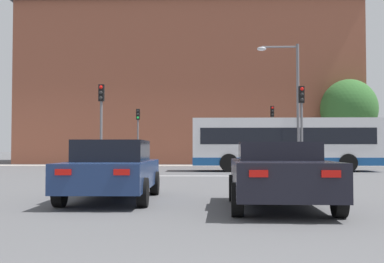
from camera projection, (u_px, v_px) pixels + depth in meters
name	position (u px, v px, depth m)	size (l,w,h in m)	color
stop_line_strip	(202.00, 176.00, 22.39)	(7.83, 0.30, 0.01)	silver
far_pavement	(204.00, 166.00, 36.37)	(68.70, 2.50, 0.01)	#A09B91
brick_civic_building	(190.00, 84.00, 46.90)	(29.74, 15.44, 17.84)	brown
car_saloon_left	(113.00, 170.00, 11.78)	(2.08, 4.60, 1.47)	navy
car_roadster_right	(279.00, 175.00, 10.19)	(2.18, 4.34, 1.41)	black
bus_crossing_lead	(284.00, 143.00, 27.30)	(10.39, 2.72, 2.97)	silver
traffic_light_far_left	(138.00, 128.00, 35.62)	(0.26, 0.31, 4.23)	slate
traffic_light_near_left	(101.00, 114.00, 22.90)	(0.26, 0.31, 4.34)	slate
traffic_light_far_right	(272.00, 126.00, 35.66)	(0.26, 0.31, 4.46)	slate
traffic_light_near_right	(302.00, 115.00, 22.96)	(0.26, 0.31, 4.26)	slate
street_lamp_junction	(290.00, 93.00, 26.15)	(2.29, 0.36, 6.99)	slate
pedestrian_waiting	(79.00, 151.00, 36.50)	(0.43, 0.28, 1.83)	brown
pedestrian_walking_east	(253.00, 151.00, 36.54)	(0.43, 0.45, 1.81)	#333851
tree_by_building	(349.00, 109.00, 37.96)	(4.44, 4.44, 6.77)	#4C3823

